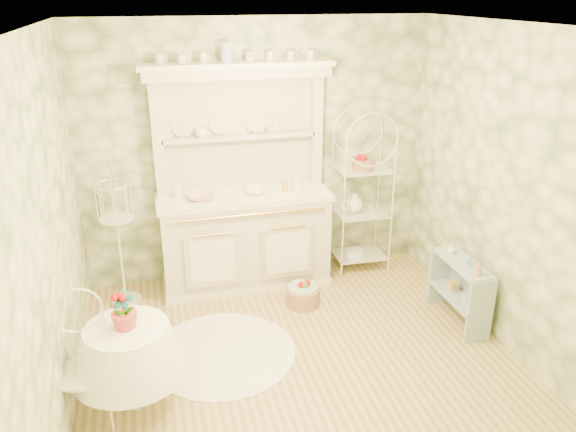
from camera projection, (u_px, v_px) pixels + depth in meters
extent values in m
plane|color=tan|center=(303.00, 364.00, 4.72)|extent=(3.60, 3.60, 0.00)
plane|color=white|center=(307.00, 26.00, 3.71)|extent=(3.60, 3.60, 0.00)
plane|color=#EBE5C6|center=(49.00, 240.00, 3.80)|extent=(3.60, 3.60, 0.00)
plane|color=#EBE5C6|center=(514.00, 195.00, 4.62)|extent=(3.60, 3.60, 0.00)
plane|color=#EBE5C6|center=(257.00, 153.00, 5.83)|extent=(3.60, 3.60, 0.00)
plane|color=#EBE5C6|center=(410.00, 356.00, 2.60)|extent=(3.60, 3.60, 0.00)
cube|color=silver|center=(244.00, 181.00, 5.61)|extent=(1.87, 0.61, 2.29)
cube|color=white|center=(362.00, 194.00, 6.06)|extent=(0.55, 0.40, 1.74)
cube|color=#96AFBE|center=(459.00, 293.00, 5.24)|extent=(0.26, 0.69, 0.59)
cylinder|color=white|center=(132.00, 374.00, 4.11)|extent=(0.60, 0.60, 0.63)
cube|color=white|center=(83.00, 376.00, 3.91)|extent=(0.44, 0.44, 0.85)
cube|color=white|center=(119.00, 238.00, 5.40)|extent=(0.34, 0.34, 1.40)
cylinder|color=#AB7A59|center=(303.00, 295.00, 5.58)|extent=(0.34, 0.34, 0.20)
cylinder|color=white|center=(222.00, 353.00, 4.86)|extent=(1.57, 1.57, 0.01)
imported|color=white|center=(201.00, 199.00, 5.52)|extent=(0.31, 0.31, 0.07)
imported|color=white|center=(256.00, 193.00, 5.67)|extent=(0.24, 0.24, 0.07)
imported|color=white|center=(201.00, 134.00, 5.49)|extent=(0.16, 0.16, 0.10)
imported|color=white|center=(270.00, 130.00, 5.64)|extent=(0.11, 0.11, 0.08)
imported|color=#3F7238|center=(124.00, 313.00, 3.88)|extent=(0.16, 0.11, 0.30)
imported|color=tan|center=(479.00, 269.00, 4.86)|extent=(0.07, 0.07, 0.15)
imported|color=#92ADDF|center=(468.00, 261.00, 5.06)|extent=(0.05, 0.05, 0.11)
imported|color=silver|center=(451.00, 250.00, 5.28)|extent=(0.09, 0.09, 0.10)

